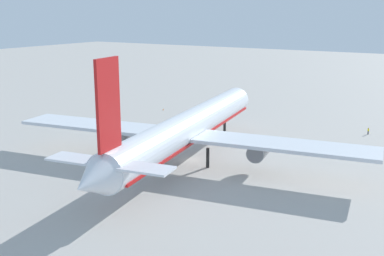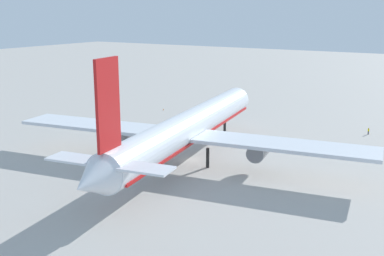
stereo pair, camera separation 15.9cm
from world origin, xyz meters
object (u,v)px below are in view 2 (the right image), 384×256
Objects in this scene: traffic_cone_1 at (228,117)px; airliner at (188,128)px; traffic_cone_4 at (107,121)px; ground_worker_3 at (368,131)px; traffic_cone_3 at (163,109)px.

airliner is at bearing -163.94° from traffic_cone_1.
traffic_cone_1 is at bearing -49.53° from traffic_cone_4.
airliner is 53.13m from ground_worker_3.
traffic_cone_1 and traffic_cone_4 have the same top height.
traffic_cone_3 is at bearing 92.02° from ground_worker_3.
traffic_cone_3 is 1.00× the size of traffic_cone_4.
traffic_cone_1 is at bearing 16.06° from airliner.
ground_worker_3 is 64.00m from traffic_cone_3.
traffic_cone_4 is (-23.63, 27.70, 0.00)m from traffic_cone_1.
ground_worker_3 reaches higher than traffic_cone_3.
traffic_cone_4 is at bearing 63.95° from airliner.
ground_worker_3 reaches higher than traffic_cone_1.
ground_worker_3 is 3.21× the size of traffic_cone_3.
airliner is 45.25m from traffic_cone_4.
airliner is at bearing -116.05° from traffic_cone_4.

